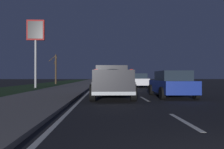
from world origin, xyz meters
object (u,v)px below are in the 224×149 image
Objects in this scene: sedan_white at (138,80)px; sedan_blue at (171,84)px; bare_tree_far at (56,68)px; gas_price_sign at (36,37)px; pickup_truck at (112,81)px.

sedan_blue is at bearing -178.89° from sedan_white.
bare_tree_far is (11.28, 11.63, 1.72)m from sedan_white.
gas_price_sign is at bearing 45.65° from sedan_blue.
sedan_white is 16.29m from bare_tree_far.
sedan_blue is at bearing -134.35° from gas_price_sign.
bare_tree_far reaches higher than sedan_white.
sedan_white is 11.80m from sedan_blue.
pickup_truck is at bearing -145.52° from gas_price_sign.
pickup_truck is 3.57m from sedan_blue.
pickup_truck is 24.84m from bare_tree_far.
pickup_truck reaches higher than sedan_white.
bare_tree_far is (11.92, 0.46, -3.01)m from gas_price_sign.
pickup_truck is at bearing 94.62° from sedan_blue.
pickup_truck is 1.23× the size of sedan_blue.
bare_tree_far reaches higher than sedan_blue.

